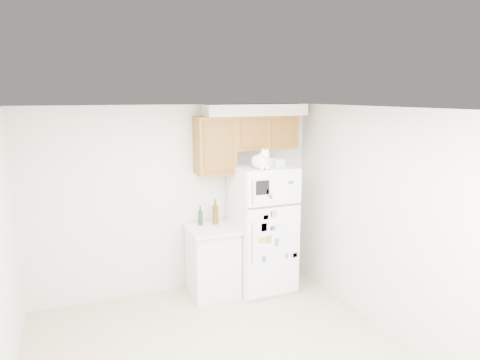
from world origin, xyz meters
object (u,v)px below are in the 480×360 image
base_counter (213,260)px  storage_box_front (278,162)px  bottle_amber (215,211)px  cat (262,161)px  storage_box_back (269,161)px  refrigerator (262,228)px  bottle_green (200,215)px

base_counter → storage_box_front: storage_box_front is taller
bottle_amber → base_counter: bearing=-124.3°
base_counter → cat: bearing=-23.9°
storage_box_back → bottle_amber: (-0.71, 0.14, -0.66)m
storage_box_front → bottle_amber: 1.07m
refrigerator → base_counter: (-0.69, 0.07, -0.39)m
cat → bottle_amber: bearing=142.1°
storage_box_back → bottle_green: (-0.91, 0.18, -0.70)m
refrigerator → cat: size_ratio=4.22×
storage_box_front → bottle_green: size_ratio=0.57×
storage_box_front → bottle_amber: storage_box_front is taller
refrigerator → base_counter: refrigerator is taller
base_counter → storage_box_back: bearing=-1.2°
bottle_green → base_counter: bearing=-55.3°
cat → storage_box_back: 0.33m
storage_box_back → bottle_amber: 0.98m
bottle_green → cat: bearing=-31.1°
base_counter → bottle_green: bearing=124.7°
cat → bottle_amber: 0.95m
cat → base_counter: bearing=156.1°
storage_box_back → storage_box_front: 0.13m
base_counter → storage_box_front: bearing=-6.7°
refrigerator → cat: bearing=-120.0°
storage_box_front → storage_box_back: bearing=131.7°
storage_box_front → bottle_amber: bearing=157.6°
bottle_green → bottle_amber: bearing=-9.7°
refrigerator → storage_box_front: storage_box_front is taller
cat → bottle_green: cat is taller
refrigerator → storage_box_back: (0.11, 0.06, 0.90)m
storage_box_front → cat: bearing=-160.3°
storage_box_front → bottle_green: storage_box_front is taller
base_counter → bottle_amber: bearing=55.7°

